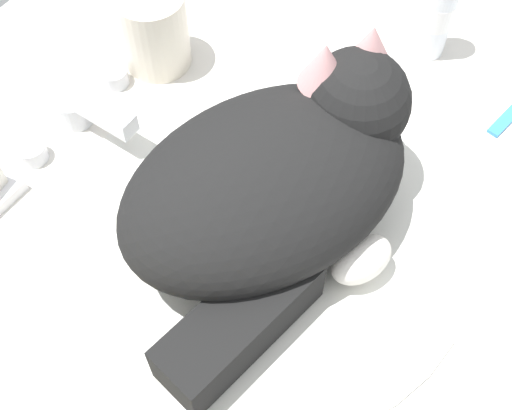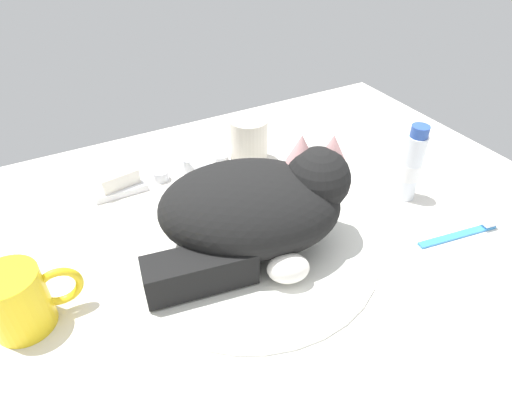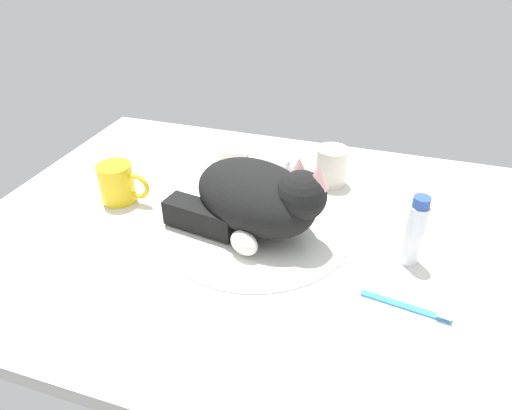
{
  "view_description": "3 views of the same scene",
  "coord_description": "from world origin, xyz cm",
  "px_view_note": "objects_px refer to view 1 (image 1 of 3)",
  "views": [
    {
      "loc": [
        -25.68,
        -17.0,
        52.39
      ],
      "look_at": [
        -0.65,
        0.44,
        4.74
      ],
      "focal_mm": 47.36,
      "sensor_mm": 36.0,
      "label": 1
    },
    {
      "loc": [
        -21.85,
        -42.16,
        44.17
      ],
      "look_at": [
        2.91,
        3.51,
        4.11
      ],
      "focal_mm": 30.59,
      "sensor_mm": 36.0,
      "label": 2
    },
    {
      "loc": [
        21.47,
        -67.22,
        51.51
      ],
      "look_at": [
        0.65,
        -1.51,
        6.14
      ],
      "focal_mm": 31.3,
      "sensor_mm": 36.0,
      "label": 3
    }
  ],
  "objects_px": {
    "toothpaste_bottle": "(440,5)",
    "rinse_cup": "(154,30)",
    "cat": "(278,182)",
    "faucet": "(82,111)"
  },
  "relations": [
    {
      "from": "toothpaste_bottle",
      "to": "rinse_cup",
      "type": "bearing_deg",
      "value": 127.88
    },
    {
      "from": "rinse_cup",
      "to": "cat",
      "type": "bearing_deg",
      "value": -114.79
    },
    {
      "from": "faucet",
      "to": "rinse_cup",
      "type": "bearing_deg",
      "value": -1.68
    },
    {
      "from": "rinse_cup",
      "to": "faucet",
      "type": "bearing_deg",
      "value": 178.32
    },
    {
      "from": "faucet",
      "to": "cat",
      "type": "relative_size",
      "value": 0.46
    },
    {
      "from": "cat",
      "to": "rinse_cup",
      "type": "relative_size",
      "value": 3.76
    },
    {
      "from": "faucet",
      "to": "rinse_cup",
      "type": "xyz_separation_m",
      "value": [
        0.11,
        -0.0,
        0.02
      ]
    },
    {
      "from": "rinse_cup",
      "to": "toothpaste_bottle",
      "type": "relative_size",
      "value": 0.65
    },
    {
      "from": "faucet",
      "to": "cat",
      "type": "xyz_separation_m",
      "value": [
        0.01,
        -0.22,
        0.05
      ]
    },
    {
      "from": "cat",
      "to": "toothpaste_bottle",
      "type": "xyz_separation_m",
      "value": [
        0.28,
        -0.01,
        -0.01
      ]
    }
  ]
}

